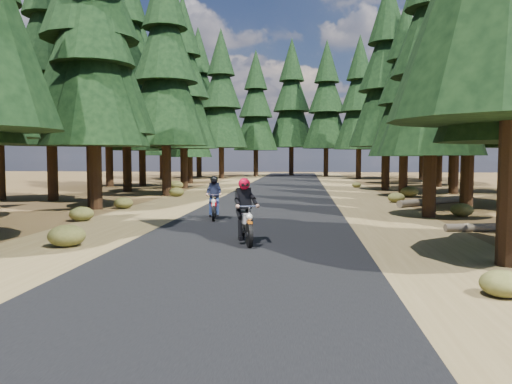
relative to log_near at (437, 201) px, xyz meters
The scene contains 10 objects.
ground 12.57m from the log_near, 128.11° to the right, with size 120.00×120.00×0.00m, color #4D3A1B.
road 9.17m from the log_near, 147.79° to the right, with size 6.00×100.00×0.01m, color black.
shoulder_l 13.29m from the log_near, 158.42° to the right, with size 3.20×100.00×0.01m, color brown.
shoulder_r 5.82m from the log_near, 122.86° to the right, with size 3.20×100.00×0.01m, color brown.
pine_forest 15.65m from the log_near, 124.86° to the left, with size 34.59×55.08×16.32m.
log_near is the anchor object (origin of this frame).
log_far 8.59m from the log_near, 91.26° to the right, with size 0.24×0.24×3.88m, color #4C4233.
understory_shrubs 8.05m from the log_near, 164.88° to the right, with size 15.43×32.26×0.62m.
rider_lead 13.89m from the log_near, 123.80° to the right, with size 1.05×1.94×1.66m.
rider_follow 11.58m from the log_near, 144.31° to the right, with size 0.75×1.76×1.52m.
Camera 1 is at (1.50, -14.13, 2.20)m, focal length 35.00 mm.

